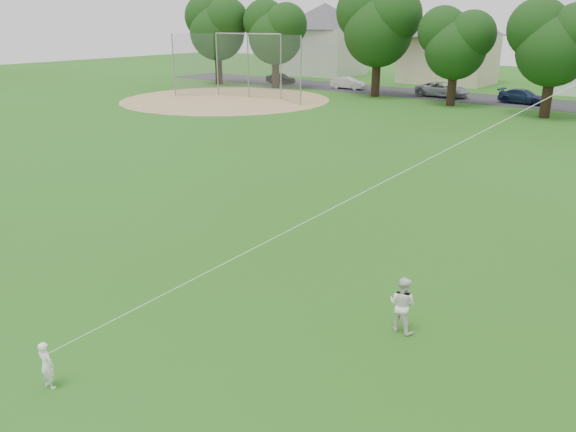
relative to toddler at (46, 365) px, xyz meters
The scene contains 6 objects.
ground 3.53m from the toddler, 75.83° to the left, with size 160.00×160.00×0.00m, color #285713.
dirt_infield 40.22m from the toddler, 128.69° to the left, with size 18.00×18.00×0.02m, color #9E7F51.
toddler is the anchor object (origin of this frame).
older_boy 7.38m from the toddler, 53.72° to the left, with size 0.63×0.49×1.31m, color white.
kite 6.83m from the toddler, 54.70° to the left, with size 4.17×5.53×13.48m.
baseball_backstop 41.26m from the toddler, 126.41° to the left, with size 12.14×4.06×5.40m.
Camera 1 is at (8.24, -7.77, 6.65)m, focal length 35.00 mm.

